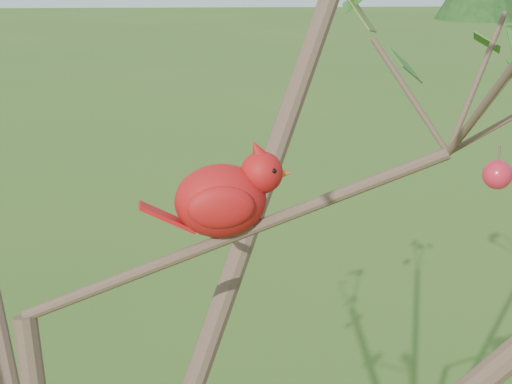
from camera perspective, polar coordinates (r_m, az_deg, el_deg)
crabapple_tree at (r=1.02m, az=-14.63°, el=-2.98°), size 2.35×2.05×2.95m
cardinal at (r=1.09m, az=-2.21°, el=-0.34°), size 0.22×0.12×0.15m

